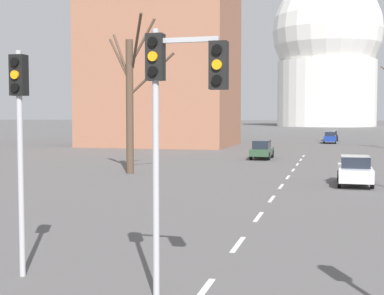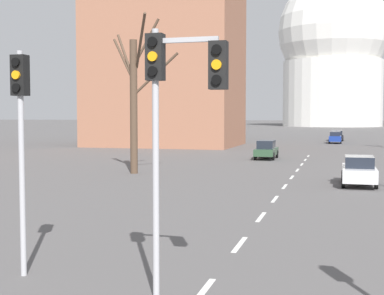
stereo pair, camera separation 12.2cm
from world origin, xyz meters
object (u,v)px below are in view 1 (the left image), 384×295
object	(u,v)px
sedan_mid_centre	(330,137)
sedan_far_left	(331,135)
sedan_near_right	(262,149)
traffic_signal_centre_tall	(176,96)
traffic_signal_near_left	(20,121)
sedan_near_left	(355,170)

from	to	relation	value
sedan_mid_centre	sedan_far_left	world-z (taller)	sedan_mid_centre
sedan_near_right	sedan_mid_centre	bearing A→B (deg)	78.89
traffic_signal_centre_tall	sedan_mid_centre	bearing A→B (deg)	87.67
sedan_far_left	sedan_mid_centre	bearing A→B (deg)	-91.16
traffic_signal_near_left	sedan_mid_centre	xyz separation A→B (m)	(6.72, 64.69, -2.93)
sedan_near_right	sedan_far_left	bearing A→B (deg)	80.99
sedan_near_left	sedan_near_right	xyz separation A→B (m)	(-7.29, 16.43, 0.01)
sedan_near_right	sedan_mid_centre	distance (m)	29.24
sedan_near_right	sedan_far_left	xyz separation A→B (m)	(5.79, 36.53, -0.03)
traffic_signal_centre_tall	sedan_near_right	world-z (taller)	traffic_signal_centre_tall
sedan_mid_centre	sedan_far_left	size ratio (longest dim) A/B	0.89
sedan_mid_centre	sedan_far_left	xyz separation A→B (m)	(0.16, 7.84, -0.01)
sedan_near_left	sedan_far_left	xyz separation A→B (m)	(-1.50, 52.96, -0.02)
traffic_signal_centre_tall	sedan_near_left	bearing A→B (deg)	77.94
traffic_signal_near_left	sedan_far_left	xyz separation A→B (m)	(6.87, 72.53, -2.94)
sedan_near_right	sedan_far_left	size ratio (longest dim) A/B	1.01
traffic_signal_centre_tall	sedan_far_left	size ratio (longest dim) A/B	1.24
sedan_near_right	traffic_signal_centre_tall	bearing A→B (deg)	-85.36
sedan_near_left	sedan_far_left	size ratio (longest dim) A/B	1.01
traffic_signal_centre_tall	sedan_mid_centre	xyz separation A→B (m)	(2.66, 65.32, -3.46)
traffic_signal_near_left	traffic_signal_centre_tall	world-z (taller)	traffic_signal_centre_tall
traffic_signal_near_left	sedan_near_left	size ratio (longest dim) A/B	1.18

